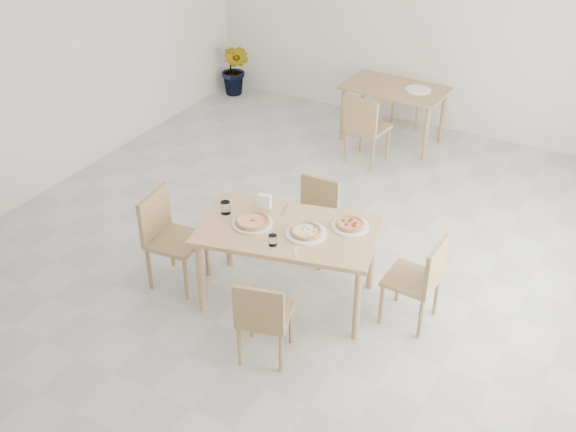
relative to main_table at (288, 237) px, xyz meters
The scene contains 21 objects.
main_table is the anchor object (origin of this frame).
chair_south 0.83m from the main_table, 75.27° to the right, with size 0.48×0.48×0.79m.
chair_north 0.79m from the main_table, 99.25° to the left, with size 0.40×0.40×0.79m.
chair_west 1.13m from the main_table, 165.48° to the right, with size 0.49×0.49×0.90m.
chair_east 1.16m from the main_table, 12.86° to the left, with size 0.43×0.43×0.84m.
plate_margherita 0.32m from the main_table, 163.95° to the right, with size 0.35×0.35×0.02m, color white.
plate_mushroom 0.20m from the main_table, ahead, with size 0.35×0.35×0.02m, color white.
plate_pepperoni 0.54m from the main_table, 31.39° to the left, with size 0.32×0.32×0.02m, color white.
pizza_margherita 0.33m from the main_table, 163.95° to the right, with size 0.32×0.32×0.03m.
pizza_mushroom 0.21m from the main_table, ahead, with size 0.31×0.31×0.03m.
pizza_pepperoni 0.54m from the main_table, 31.39° to the left, with size 0.26×0.26×0.03m.
tumbler_a 0.62m from the main_table, behind, with size 0.08×0.08×0.11m, color white.
tumbler_b 0.30m from the main_table, 88.22° to the right, with size 0.07×0.07×0.09m, color white.
napkin_holder 0.41m from the main_table, 152.13° to the left, with size 0.14×0.09×0.14m.
fork_a 0.35m from the main_table, 52.10° to the right, with size 0.01×0.17×0.01m, color silver.
fork_b 0.31m from the main_table, 124.79° to the left, with size 0.02×0.20×0.01m, color silver.
second_table 3.51m from the main_table, 96.43° to the left, with size 1.30×0.77×0.75m.
chair_back_s 2.77m from the main_table, 99.56° to the left, with size 0.49×0.49×0.89m.
chair_back_n 4.28m from the main_table, 94.52° to the left, with size 0.55×0.55×0.92m.
plate_empty 3.50m from the main_table, 91.61° to the left, with size 0.31×0.31×0.02m, color white.
potted_plant 4.91m from the main_table, 128.09° to the left, with size 0.43×0.35×0.79m, color #33661E.
Camera 1 is at (2.68, -4.87, 3.87)m, focal length 42.00 mm.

